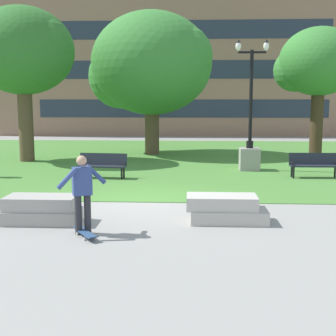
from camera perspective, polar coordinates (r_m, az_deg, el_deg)
name	(u,v)px	position (r m, az deg, el deg)	size (l,w,h in m)	color
ground_plane	(142,203)	(13.28, -3.23, -4.23)	(140.00, 140.00, 0.00)	gray
grass_lawn	(163,158)	(23.11, -0.57, 1.18)	(40.00, 20.00, 0.02)	#4C8438
concrete_block_center	(42,210)	(11.47, -15.16, -4.95)	(1.80, 0.90, 0.64)	#9E9991
concrete_block_left	(225,209)	(11.22, 7.02, -5.02)	(1.90, 0.90, 0.64)	#B2ADA3
person_skateboarder	(82,190)	(10.19, -10.41, -2.63)	(0.94, 0.86, 1.71)	#28282D
skateboard	(86,233)	(10.14, -10.01, -7.81)	(0.73, 0.96, 0.14)	#2D4C75
park_bench_near_left	(102,164)	(17.41, -8.01, 0.50)	(1.85, 0.72, 0.90)	#1E232D
park_bench_near_right	(314,164)	(18.17, 17.37, 0.53)	(1.81, 0.55, 0.90)	#1E232D
lamp_post_right	(250,144)	(19.42, 9.94, 2.85)	(1.32, 0.80, 5.23)	gray
tree_far_left	(22,53)	(22.99, -17.41, 13.27)	(4.93, 4.69, 7.08)	brown
tree_near_right	(150,65)	(24.88, -2.18, 12.45)	(6.58, 6.26, 7.40)	brown
tree_near_left	(318,63)	(25.39, 17.84, 12.05)	(4.25, 4.05, 6.50)	#42301E
building_facade_distant	(183,61)	(37.52, 1.80, 12.95)	(30.17, 1.03, 11.84)	#8E6B56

